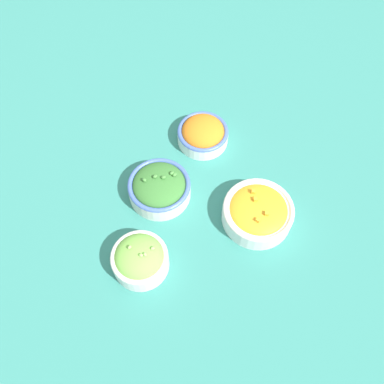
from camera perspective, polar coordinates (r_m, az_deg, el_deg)
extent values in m
plane|color=#337F75|center=(1.07, 0.00, -0.81)|extent=(3.00, 3.00, 0.00)
cylinder|color=white|center=(1.15, 1.45, 7.48)|extent=(0.14, 0.14, 0.04)
torus|color=#4766B7|center=(1.13, 1.47, 8.06)|extent=(0.14, 0.14, 0.01)
ellipsoid|color=orange|center=(1.13, 1.47, 8.06)|extent=(0.11, 0.11, 0.06)
cylinder|color=silver|center=(1.05, -4.34, 0.34)|extent=(0.15, 0.15, 0.05)
torus|color=#4766B7|center=(1.03, -4.42, 0.97)|extent=(0.15, 0.15, 0.01)
ellipsoid|color=#387533|center=(1.03, -4.42, 0.97)|extent=(0.13, 0.13, 0.05)
ellipsoid|color=#47893D|center=(1.01, -3.82, 1.96)|extent=(0.01, 0.01, 0.01)
ellipsoid|color=#47893D|center=(1.02, -2.70, 2.55)|extent=(0.01, 0.01, 0.01)
ellipsoid|color=#47893D|center=(1.02, -2.34, 2.32)|extent=(0.01, 0.01, 0.01)
ellipsoid|color=#47893D|center=(1.02, -6.37, 1.61)|extent=(0.01, 0.01, 0.01)
ellipsoid|color=#47893D|center=(1.01, -4.94, 2.08)|extent=(0.01, 0.01, 0.01)
cylinder|color=white|center=(1.03, 8.71, -2.89)|extent=(0.17, 0.17, 0.05)
torus|color=silver|center=(1.01, 8.88, -2.28)|extent=(0.17, 0.17, 0.01)
ellipsoid|color=orange|center=(1.01, 8.88, -2.28)|extent=(0.14, 0.14, 0.03)
cube|color=#F4A828|center=(1.00, 8.46, -0.98)|extent=(0.01, 0.01, 0.01)
cube|color=#F4A828|center=(1.01, 8.18, 0.05)|extent=(0.01, 0.01, 0.01)
cube|color=#F4A828|center=(0.98, 8.79, -3.71)|extent=(0.01, 0.01, 0.01)
cube|color=#F4A828|center=(0.99, 9.93, -2.84)|extent=(0.01, 0.01, 0.01)
cylinder|color=white|center=(0.98, -6.89, -9.10)|extent=(0.13, 0.13, 0.05)
torus|color=silver|center=(0.95, -7.05, -8.57)|extent=(0.13, 0.13, 0.01)
ellipsoid|color=#7ABC4C|center=(0.95, -7.05, -8.57)|extent=(0.11, 0.11, 0.06)
ellipsoid|color=#99D166|center=(0.92, -6.80, -8.35)|extent=(0.01, 0.01, 0.01)
ellipsoid|color=#99D166|center=(0.93, -8.32, -7.29)|extent=(0.01, 0.01, 0.01)
ellipsoid|color=#99D166|center=(0.92, -6.29, -8.26)|extent=(0.01, 0.01, 0.01)
ellipsoid|color=#99D166|center=(0.93, -5.28, -7.48)|extent=(0.01, 0.01, 0.01)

